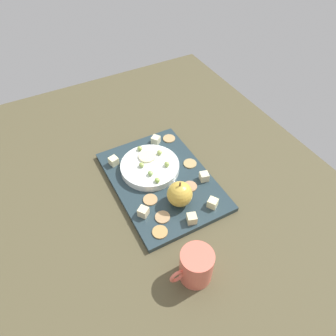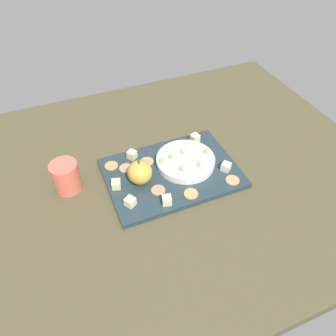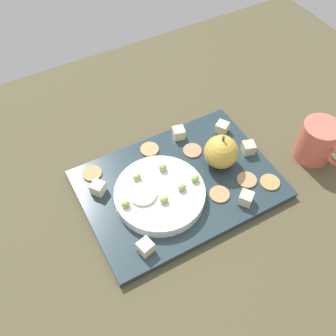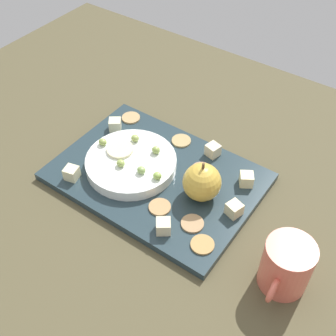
{
  "view_description": "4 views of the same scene",
  "coord_description": "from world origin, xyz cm",
  "px_view_note": "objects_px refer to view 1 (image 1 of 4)",
  "views": [
    {
      "loc": [
        55.9,
        -27.08,
        78.47
      ],
      "look_at": [
        -1.28,
        3.75,
        10.05
      ],
      "focal_mm": 34.23,
      "sensor_mm": 36.0,
      "label": 1
    },
    {
      "loc": [
        26.53,
        68.18,
        76.19
      ],
      "look_at": [
        -0.22,
        3.77,
        8.78
      ],
      "focal_mm": 35.17,
      "sensor_mm": 36.0,
      "label": 2
    },
    {
      "loc": [
        -26.26,
        -37.32,
        69.98
      ],
      "look_at": [
        -4.15,
        3.24,
        10.0
      ],
      "focal_mm": 40.65,
      "sensor_mm": 36.0,
      "label": 3
    },
    {
      "loc": [
        34.44,
        -45.74,
        67.93
      ],
      "look_at": [
        0.84,
        1.8,
        8.85
      ],
      "focal_mm": 46.52,
      "sensor_mm": 36.0,
      "label": 4
    }
  ],
  "objects_px": {
    "serving_dish": "(150,167)",
    "cheese_cube_5": "(192,219)",
    "cracker_1": "(150,200)",
    "cup": "(196,266)",
    "cracker_2": "(190,186)",
    "cracker_5": "(190,164)",
    "apple_slice_0": "(147,156)",
    "platter": "(162,181)",
    "apple_whole": "(180,194)",
    "cheese_cube_0": "(156,140)",
    "cheese_cube_3": "(213,203)",
    "cheese_cube_2": "(114,161)",
    "cracker_4": "(169,139)",
    "cracker_0": "(160,232)",
    "grape_2": "(140,148)",
    "grape_4": "(150,173)",
    "grape_1": "(167,164)",
    "cracker_3": "(162,217)",
    "grape_0": "(157,179)",
    "grape_3": "(160,152)",
    "grape_5": "(142,165)",
    "cheese_cube_4": "(204,177)",
    "cheese_cube_1": "(143,212)"
  },
  "relations": [
    {
      "from": "cracker_4",
      "to": "grape_2",
      "type": "distance_m",
      "value": 0.13
    },
    {
      "from": "cracker_0",
      "to": "cracker_4",
      "type": "height_order",
      "value": "same"
    },
    {
      "from": "cracker_2",
      "to": "cracker_5",
      "type": "height_order",
      "value": "same"
    },
    {
      "from": "cracker_1",
      "to": "cup",
      "type": "distance_m",
      "value": 0.25
    },
    {
      "from": "cheese_cube_4",
      "to": "cheese_cube_5",
      "type": "distance_m",
      "value": 0.16
    },
    {
      "from": "platter",
      "to": "cup",
      "type": "distance_m",
      "value": 0.31
    },
    {
      "from": "platter",
      "to": "cheese_cube_5",
      "type": "distance_m",
      "value": 0.18
    },
    {
      "from": "grape_2",
      "to": "cheese_cube_1",
      "type": "bearing_deg",
      "value": -22.75
    },
    {
      "from": "cheese_cube_1",
      "to": "cracker_5",
      "type": "bearing_deg",
      "value": 116.46
    },
    {
      "from": "cracker_2",
      "to": "cracker_5",
      "type": "xyz_separation_m",
      "value": [
        -0.08,
        0.05,
        0.0
      ]
    },
    {
      "from": "cheese_cube_2",
      "to": "cheese_cube_5",
      "type": "height_order",
      "value": "same"
    },
    {
      "from": "apple_slice_0",
      "to": "cup",
      "type": "xyz_separation_m",
      "value": [
        0.39,
        -0.06,
        0.01
      ]
    },
    {
      "from": "serving_dish",
      "to": "grape_1",
      "type": "xyz_separation_m",
      "value": [
        0.03,
        0.04,
        0.02
      ]
    },
    {
      "from": "grape_5",
      "to": "grape_1",
      "type": "bearing_deg",
      "value": 63.73
    },
    {
      "from": "apple_whole",
      "to": "grape_0",
      "type": "height_order",
      "value": "apple_whole"
    },
    {
      "from": "cracker_1",
      "to": "grape_5",
      "type": "distance_m",
      "value": 0.12
    },
    {
      "from": "serving_dish",
      "to": "apple_whole",
      "type": "bearing_deg",
      "value": 6.4
    },
    {
      "from": "grape_4",
      "to": "serving_dish",
      "type": "bearing_deg",
      "value": 156.47
    },
    {
      "from": "cracker_4",
      "to": "grape_1",
      "type": "bearing_deg",
      "value": -31.11
    },
    {
      "from": "grape_2",
      "to": "grape_4",
      "type": "bearing_deg",
      "value": -8.98
    },
    {
      "from": "cracker_3",
      "to": "cheese_cube_5",
      "type": "bearing_deg",
      "value": 52.92
    },
    {
      "from": "cheese_cube_1",
      "to": "grape_2",
      "type": "bearing_deg",
      "value": 157.25
    },
    {
      "from": "cracker_1",
      "to": "cheese_cube_4",
      "type": "bearing_deg",
      "value": 88.14
    },
    {
      "from": "grape_4",
      "to": "cracker_2",
      "type": "bearing_deg",
      "value": 48.66
    },
    {
      "from": "cracker_2",
      "to": "cheese_cube_0",
      "type": "bearing_deg",
      "value": -179.68
    },
    {
      "from": "cheese_cube_0",
      "to": "cup",
      "type": "height_order",
      "value": "cup"
    },
    {
      "from": "cheese_cube_3",
      "to": "cracker_5",
      "type": "distance_m",
      "value": 0.17
    },
    {
      "from": "cheese_cube_5",
      "to": "apple_whole",
      "type": "bearing_deg",
      "value": 177.26
    },
    {
      "from": "cracker_3",
      "to": "cracker_5",
      "type": "relative_size",
      "value": 1.0
    },
    {
      "from": "serving_dish",
      "to": "cheese_cube_5",
      "type": "bearing_deg",
      "value": 3.5
    },
    {
      "from": "cheese_cube_2",
      "to": "cracker_4",
      "type": "distance_m",
      "value": 0.21
    },
    {
      "from": "cheese_cube_1",
      "to": "cheese_cube_5",
      "type": "xyz_separation_m",
      "value": [
        0.08,
        0.11,
        0.0
      ]
    },
    {
      "from": "platter",
      "to": "cracker_4",
      "type": "distance_m",
      "value": 0.19
    },
    {
      "from": "cracker_0",
      "to": "grape_2",
      "type": "bearing_deg",
      "value": 164.98
    },
    {
      "from": "cracker_0",
      "to": "apple_slice_0",
      "type": "height_order",
      "value": "apple_slice_0"
    },
    {
      "from": "grape_0",
      "to": "cheese_cube_3",
      "type": "bearing_deg",
      "value": 36.66
    },
    {
      "from": "platter",
      "to": "apple_whole",
      "type": "relative_size",
      "value": 5.49
    },
    {
      "from": "cracker_4",
      "to": "grape_4",
      "type": "xyz_separation_m",
      "value": [
        0.14,
        -0.14,
        0.03
      ]
    },
    {
      "from": "cheese_cube_2",
      "to": "apple_slice_0",
      "type": "bearing_deg",
      "value": 65.76
    },
    {
      "from": "platter",
      "to": "apple_slice_0",
      "type": "relative_size",
      "value": 7.37
    },
    {
      "from": "cracker_2",
      "to": "grape_2",
      "type": "bearing_deg",
      "value": -159.33
    },
    {
      "from": "cracker_1",
      "to": "cup",
      "type": "bearing_deg",
      "value": -0.28
    },
    {
      "from": "cracker_4",
      "to": "grape_3",
      "type": "bearing_deg",
      "value": -45.57
    },
    {
      "from": "cracker_2",
      "to": "grape_1",
      "type": "xyz_separation_m",
      "value": [
        -0.09,
        -0.03,
        0.03
      ]
    },
    {
      "from": "cheese_cube_2",
      "to": "grape_3",
      "type": "relative_size",
      "value": 1.49
    },
    {
      "from": "cheese_cube_4",
      "to": "apple_slice_0",
      "type": "xyz_separation_m",
      "value": [
        -0.15,
        -0.12,
        0.01
      ]
    },
    {
      "from": "cheese_cube_0",
      "to": "grape_4",
      "type": "distance_m",
      "value": 0.17
    },
    {
      "from": "cheese_cube_1",
      "to": "grape_2",
      "type": "relative_size",
      "value": 1.49
    },
    {
      "from": "cracker_0",
      "to": "cracker_2",
      "type": "bearing_deg",
      "value": 122.76
    },
    {
      "from": "cheese_cube_5",
      "to": "cracker_0",
      "type": "xyz_separation_m",
      "value": [
        -0.01,
        -0.09,
        -0.01
      ]
    }
  ]
}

